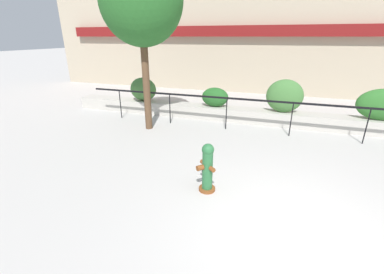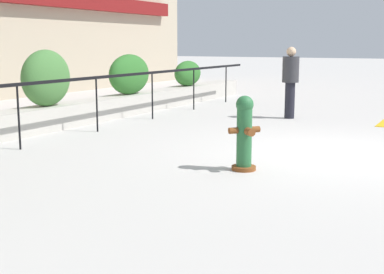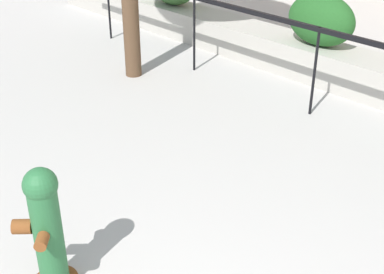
{
  "view_description": "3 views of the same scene",
  "coord_description": "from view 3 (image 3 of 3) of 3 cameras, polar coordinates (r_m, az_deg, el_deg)",
  "views": [
    {
      "loc": [
        -0.56,
        -3.7,
        3.09
      ],
      "look_at": [
        -2.46,
        2.05,
        0.71
      ],
      "focal_mm": 24.0,
      "sensor_mm": 36.0,
      "label": 1
    },
    {
      "loc": [
        -8.75,
        -1.99,
        1.81
      ],
      "look_at": [
        -1.83,
        1.7,
        0.43
      ],
      "focal_mm": 50.0,
      "sensor_mm": 36.0,
      "label": 2
    },
    {
      "loc": [
        1.26,
        -0.52,
        3.06
      ],
      "look_at": [
        -1.98,
        2.61,
        0.59
      ],
      "focal_mm": 50.0,
      "sensor_mm": 36.0,
      "label": 3
    }
  ],
  "objects": [
    {
      "name": "fire_hydrant",
      "position": [
        4.16,
        -15.22,
        -9.54
      ],
      "size": [
        0.5,
        0.5,
        1.08
      ],
      "color": "brown",
      "rests_on": "ground"
    },
    {
      "name": "hedge_bush_1",
      "position": [
        8.0,
        13.61,
        12.06
      ],
      "size": [
        1.05,
        0.6,
        0.74
      ],
      "primitive_type": "ellipsoid",
      "color": "#235B23",
      "rests_on": "planter_wall_low"
    }
  ]
}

